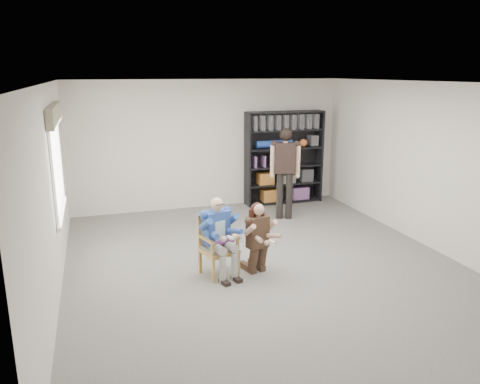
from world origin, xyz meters
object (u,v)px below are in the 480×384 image
object	(u,v)px
armchair	(219,246)
seated_man	(219,237)
standing_man	(285,175)
bookshelf	(284,158)
kneeling_woman	(259,239)

from	to	relation	value
armchair	seated_man	bearing A→B (deg)	0.00
standing_man	bookshelf	bearing A→B (deg)	89.63
kneeling_woman	standing_man	xyz separation A→B (m)	(1.42, 2.40, 0.38)
kneeling_woman	armchair	bearing A→B (deg)	153.21
kneeling_woman	standing_man	size ratio (longest dim) A/B	0.59
kneeling_woman	bookshelf	bearing A→B (deg)	46.94
kneeling_woman	bookshelf	size ratio (longest dim) A/B	0.52
kneeling_woman	bookshelf	world-z (taller)	bookshelf
seated_man	standing_man	world-z (taller)	standing_man
seated_man	standing_man	xyz separation A→B (m)	(2.00, 2.28, 0.33)
armchair	seated_man	xyz separation A→B (m)	(0.00, 0.00, 0.14)
seated_man	kneeling_woman	bearing A→B (deg)	-26.79
kneeling_woman	bookshelf	distance (m)	4.05
kneeling_woman	bookshelf	xyz separation A→B (m)	(1.89, 3.55, 0.50)
bookshelf	armchair	bearing A→B (deg)	-125.69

